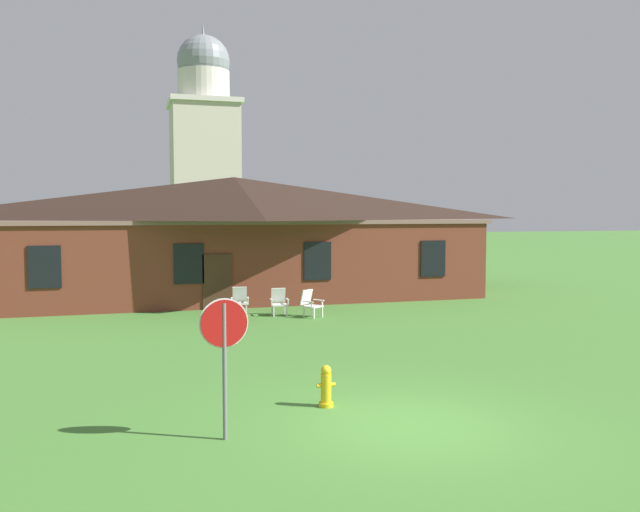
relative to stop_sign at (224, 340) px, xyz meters
name	(u,v)px	position (x,y,z in m)	size (l,w,h in m)	color
ground_plane	(411,426)	(3.16, -0.24, -1.63)	(200.00, 200.00, 0.00)	#477F33
brick_building	(235,234)	(3.16, 19.29, 1.05)	(20.74, 10.40, 5.27)	brown
dome_tower	(205,154)	(4.03, 39.14, 6.37)	(5.18, 5.18, 17.63)	beige
stop_sign	(224,340)	(0.00, 0.00, 0.00)	(0.80, 0.12, 2.30)	slate
lawn_chair_by_porch	(240,300)	(2.38, 13.09, -1.13)	(0.70, 0.74, 0.96)	silver
lawn_chair_near_door	(279,301)	(3.66, 12.31, -1.13)	(0.68, 0.71, 0.96)	silver
lawn_chair_left_end	(310,303)	(4.63, 11.60, -1.13)	(0.85, 0.87, 0.96)	silver
fire_hydrant	(326,387)	(2.08, 1.26, -1.25)	(0.36, 0.28, 0.79)	gold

